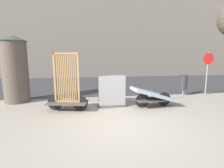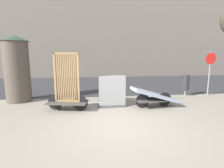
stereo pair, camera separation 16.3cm
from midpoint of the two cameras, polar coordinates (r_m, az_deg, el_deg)
ground_plane at (r=5.37m, az=3.33°, el=-13.83°), size 60.00×60.00×0.00m
road_strip at (r=13.02m, az=-2.87°, el=0.06°), size 56.00×8.21×0.01m
building_facade at (r=19.12m, az=-4.34°, el=17.27°), size 48.00×4.00×9.48m
bike_cart_with_bedframe at (r=6.88m, az=-13.71°, el=-2.19°), size 2.24×1.03×2.21m
bike_cart_with_mattress at (r=7.38m, az=14.16°, el=-3.80°), size 2.42×1.07×0.85m
utility_cabinet at (r=7.25m, az=0.58°, el=-2.69°), size 1.15×0.46×1.28m
trash_bin at (r=9.79m, az=23.29°, el=0.44°), size 0.35×0.35×1.10m
sign_post at (r=10.41m, az=29.74°, el=4.81°), size 0.58×0.06×2.29m
advertising_column at (r=8.99m, az=-28.16°, el=4.45°), size 1.21×1.21×2.97m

